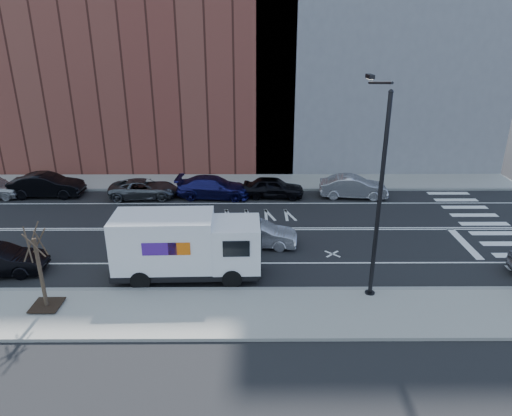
{
  "coord_description": "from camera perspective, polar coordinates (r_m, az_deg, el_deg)",
  "views": [
    {
      "loc": [
        1.82,
        -24.96,
        11.15
      ],
      "look_at": [
        1.94,
        -0.13,
        1.4
      ],
      "focal_mm": 32.0,
      "sensor_mm": 36.0,
      "label": 1
    }
  ],
  "objects": [
    {
      "name": "sidewalk_far",
      "position": [
        35.58,
        -3.21,
        3.26
      ],
      "size": [
        44.0,
        3.6,
        0.15
      ],
      "primitive_type": "cube",
      "color": "gray",
      "rests_on": "ground"
    },
    {
      "name": "fedex_van",
      "position": [
        21.8,
        -8.78,
        -4.61
      ],
      "size": [
        7.04,
        2.64,
        3.19
      ],
      "rotation": [
        0.0,
        0.0,
        0.03
      ],
      "color": "black",
      "rests_on": "ground"
    },
    {
      "name": "street_tree",
      "position": [
        21.12,
        -25.19,
        -8.14
      ],
      "size": [
        1.2,
        1.2,
        3.75
      ],
      "color": "black",
      "rests_on": "ground"
    },
    {
      "name": "curb_far",
      "position": [
        33.87,
        -3.35,
        2.33
      ],
      "size": [
        44.0,
        0.25,
        0.17
      ],
      "primitive_type": "cube",
      "color": "gray",
      "rests_on": "ground"
    },
    {
      "name": "far_parked_b",
      "position": [
        35.67,
        -24.69,
        2.61
      ],
      "size": [
        5.05,
        1.83,
        1.66
      ],
      "primitive_type": "imported",
      "rotation": [
        0.0,
        0.0,
        1.59
      ],
      "color": "black",
      "rests_on": "ground"
    },
    {
      "name": "ground",
      "position": [
        27.4,
        -4.07,
        -2.63
      ],
      "size": [
        120.0,
        120.0,
        0.0
      ],
      "primitive_type": "plane",
      "color": "black",
      "rests_on": "ground"
    },
    {
      "name": "road_markings",
      "position": [
        27.4,
        -4.07,
        -2.63
      ],
      "size": [
        40.0,
        8.6,
        0.01
      ],
      "primitive_type": null,
      "color": "white",
      "rests_on": "ground"
    },
    {
      "name": "far_parked_e",
      "position": [
        32.32,
        2.18,
        2.61
      ],
      "size": [
        4.4,
        2.06,
        1.46
      ],
      "primitive_type": "imported",
      "rotation": [
        0.0,
        0.0,
        1.49
      ],
      "color": "black",
      "rests_on": "ground"
    },
    {
      "name": "streetlight",
      "position": [
        19.74,
        14.97,
        2.78
      ],
      "size": [
        0.44,
        4.02,
        9.34
      ],
      "color": "black",
      "rests_on": "ground"
    },
    {
      "name": "driving_sedan",
      "position": [
        25.02,
        0.27,
        -3.26
      ],
      "size": [
        4.36,
        1.93,
        1.39
      ],
      "primitive_type": "imported",
      "rotation": [
        0.0,
        0.0,
        1.46
      ],
      "color": "silver",
      "rests_on": "ground"
    },
    {
      "name": "far_parked_f",
      "position": [
        32.97,
        12.06,
        2.6
      ],
      "size": [
        4.82,
        2.03,
        1.55
      ],
      "primitive_type": "imported",
      "rotation": [
        0.0,
        0.0,
        1.49
      ],
      "color": "#ABAAAF",
      "rests_on": "ground"
    },
    {
      "name": "sidewalk_near",
      "position": [
        19.68,
        -5.68,
        -12.93
      ],
      "size": [
        44.0,
        3.6,
        0.15
      ],
      "primitive_type": "cube",
      "color": "gray",
      "rests_on": "ground"
    },
    {
      "name": "far_parked_c",
      "position": [
        33.17,
        -13.86,
        2.36
      ],
      "size": [
        4.9,
        2.5,
        1.32
      ],
      "primitive_type": "imported",
      "rotation": [
        0.0,
        0.0,
        1.64
      ],
      "color": "#4E5156",
      "rests_on": "ground"
    },
    {
      "name": "bldg_concrete",
      "position": [
        41.86,
        15.04,
        23.31
      ],
      "size": [
        20.0,
        10.0,
        26.0
      ],
      "primitive_type": "cube",
      "color": "slate",
      "rests_on": "ground"
    },
    {
      "name": "curb_near",
      "position": [
        21.17,
        -5.25,
        -10.17
      ],
      "size": [
        44.0,
        0.25,
        0.17
      ],
      "primitive_type": "cube",
      "color": "gray",
      "rests_on": "ground"
    },
    {
      "name": "far_parked_d",
      "position": [
        32.37,
        -5.32,
        2.62
      ],
      "size": [
        5.37,
        2.49,
        1.52
      ],
      "primitive_type": "imported",
      "rotation": [
        0.0,
        0.0,
        1.5
      ],
      "color": "#191855",
      "rests_on": "ground"
    },
    {
      "name": "crosswalk",
      "position": [
        30.8,
        27.18,
        -2.28
      ],
      "size": [
        3.0,
        14.0,
        0.01
      ],
      "primitive_type": null,
      "color": "white",
      "rests_on": "ground"
    },
    {
      "name": "bldg_brick",
      "position": [
        41.74,
        -14.86,
        20.57
      ],
      "size": [
        26.0,
        10.0,
        22.0
      ],
      "primitive_type": "cube",
      "color": "brown",
      "rests_on": "ground"
    }
  ]
}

